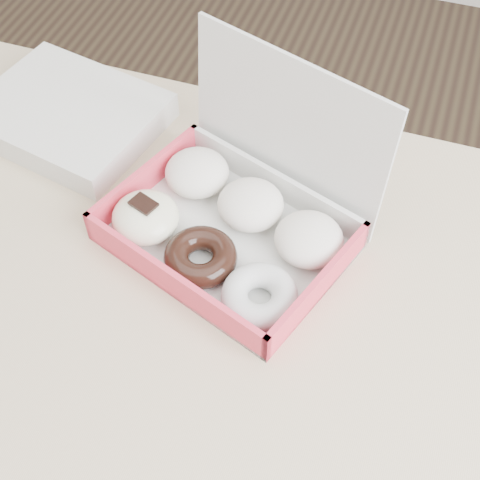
% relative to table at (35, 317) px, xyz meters
% --- Properties ---
extents(table, '(1.20, 0.80, 0.75)m').
position_rel_table_xyz_m(table, '(0.00, 0.00, 0.00)').
color(table, tan).
rests_on(table, ground).
extents(donut_box, '(0.33, 0.31, 0.20)m').
position_rel_table_xyz_m(donut_box, '(0.21, 0.15, 0.11)').
color(donut_box, silver).
rests_on(donut_box, table).
extents(newspapers, '(0.27, 0.24, 0.04)m').
position_rel_table_xyz_m(newspapers, '(-0.07, 0.26, 0.10)').
color(newspapers, silver).
rests_on(newspapers, table).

